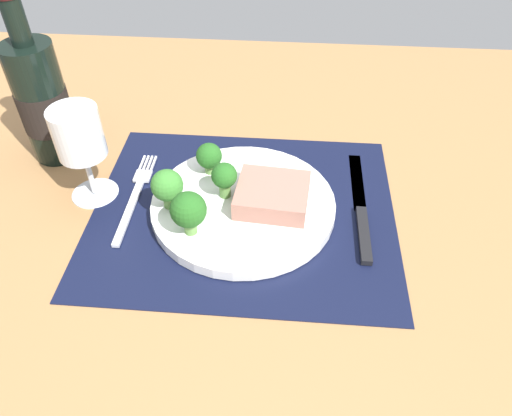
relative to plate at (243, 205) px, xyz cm
name	(u,v)px	position (x,y,z in cm)	size (l,w,h in cm)	color
ground_plane	(244,219)	(0.00, 0.00, -2.60)	(140.00, 110.00, 3.00)	#996D42
placemat	(243,210)	(0.00, 0.00, -0.95)	(41.90, 35.18, 0.30)	black
plate	(243,205)	(0.00, 0.00, 0.00)	(25.40, 25.40, 1.60)	white
steak	(272,195)	(3.98, 0.07, 2.21)	(9.58, 8.68, 2.82)	#9E6B5B
broccoli_back_left	(188,211)	(-6.11, -6.37, 4.56)	(4.64, 4.64, 6.22)	#5B8942
broccoli_center	(224,177)	(-2.61, 0.96, 4.14)	(3.54, 3.54, 5.38)	#5B8942
broccoli_front_edge	(167,186)	(-9.79, -1.78, 4.34)	(4.31, 4.31, 5.85)	#5B8942
broccoli_near_steak	(209,156)	(-5.48, 5.99, 3.61)	(3.75, 3.75, 4.81)	#6B994C
fork	(135,195)	(-15.76, 1.42, -0.55)	(2.40, 19.20, 0.50)	silver
knife	(361,212)	(16.32, 0.53, -0.50)	(1.80, 23.00, 0.80)	black
wine_bottle	(43,101)	(-30.68, 11.15, 8.40)	(7.45, 7.45, 26.07)	black
wine_glass	(79,139)	(-21.86, 1.92, 8.55)	(6.68, 6.68, 14.07)	silver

